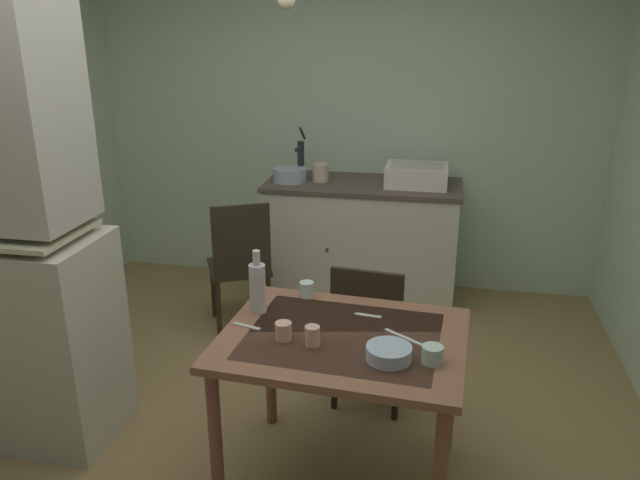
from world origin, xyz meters
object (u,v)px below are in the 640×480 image
at_px(hand_pump, 301,156).
at_px(chair_far_side, 370,330).
at_px(glass_bottle, 257,287).
at_px(serving_bowl_wide, 389,353).
at_px(chair_by_counter, 240,263).
at_px(teacup_cream, 432,355).
at_px(mixing_bowl_counter, 290,175).
at_px(dining_table, 343,356).
at_px(sink_basin, 417,175).

bearing_deg(hand_pump, chair_far_side, -64.05).
bearing_deg(glass_bottle, serving_bowl_wide, -26.44).
xyz_separation_m(chair_far_side, serving_bowl_wide, (0.16, -0.80, 0.33)).
height_order(chair_by_counter, glass_bottle, glass_bottle).
distance_m(chair_far_side, teacup_cream, 0.92).
relative_size(hand_pump, glass_bottle, 1.29).
xyz_separation_m(mixing_bowl_counter, teacup_cream, (1.11, -2.17, -0.16)).
relative_size(chair_far_side, teacup_cream, 10.01).
bearing_deg(serving_bowl_wide, glass_bottle, 153.56).
xyz_separation_m(hand_pump, teacup_cream, (1.05, -2.26, -0.28)).
relative_size(mixing_bowl_counter, glass_bottle, 0.83).
bearing_deg(chair_far_side, dining_table, -94.59).
bearing_deg(glass_bottle, hand_pump, 96.97).
xyz_separation_m(hand_pump, chair_far_side, (0.71, -1.47, -0.62)).
relative_size(hand_pump, dining_table, 0.36).
distance_m(mixing_bowl_counter, chair_by_counter, 0.82).
bearing_deg(serving_bowl_wide, chair_by_counter, 126.57).
height_order(mixing_bowl_counter, chair_far_side, mixing_bowl_counter).
bearing_deg(mixing_bowl_counter, dining_table, -70.17).
xyz_separation_m(sink_basin, chair_by_counter, (-1.12, -0.70, -0.50)).
relative_size(serving_bowl_wide, teacup_cream, 2.17).
height_order(chair_far_side, teacup_cream, chair_far_side).
bearing_deg(sink_basin, hand_pump, 177.01).
xyz_separation_m(chair_far_side, teacup_cream, (0.33, -0.79, 0.34)).
relative_size(sink_basin, glass_bottle, 1.45).
height_order(mixing_bowl_counter, serving_bowl_wide, mixing_bowl_counter).
bearing_deg(dining_table, hand_pump, 107.45).
bearing_deg(hand_pump, dining_table, -72.55).
xyz_separation_m(hand_pump, serving_bowl_wide, (0.87, -2.27, -0.29)).
distance_m(dining_table, glass_bottle, 0.51).
bearing_deg(hand_pump, chair_by_counter, -109.02).
bearing_deg(glass_bottle, dining_table, -20.14).
height_order(sink_basin, glass_bottle, glass_bottle).
xyz_separation_m(serving_bowl_wide, teacup_cream, (0.17, 0.01, 0.01)).
xyz_separation_m(sink_basin, mixing_bowl_counter, (-0.93, -0.05, -0.03)).
relative_size(chair_far_side, glass_bottle, 2.82).
xyz_separation_m(mixing_bowl_counter, glass_bottle, (0.30, -1.86, -0.07)).
xyz_separation_m(dining_table, glass_bottle, (-0.42, 0.16, 0.23)).
bearing_deg(teacup_cream, hand_pump, 114.80).
bearing_deg(glass_bottle, chair_far_side, 45.62).
bearing_deg(teacup_cream, chair_by_counter, 130.65).
relative_size(dining_table, serving_bowl_wide, 5.92).
xyz_separation_m(dining_table, chair_by_counter, (-0.92, 1.37, -0.17)).
distance_m(chair_far_side, chair_by_counter, 1.21).
distance_m(mixing_bowl_counter, serving_bowl_wide, 2.38).
xyz_separation_m(chair_far_side, chair_by_counter, (-0.97, 0.72, 0.03)).
bearing_deg(chair_by_counter, glass_bottle, -67.70).
distance_m(dining_table, chair_far_side, 0.67).
height_order(sink_basin, mixing_bowl_counter, sink_basin).
height_order(hand_pump, serving_bowl_wide, hand_pump).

